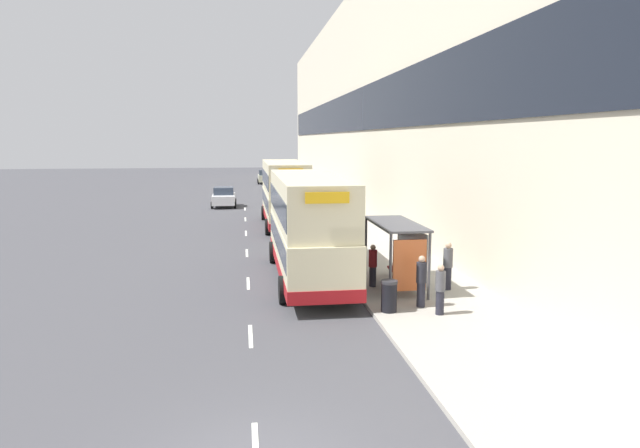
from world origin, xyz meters
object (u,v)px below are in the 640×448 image
at_px(double_decker_bus_near, 308,225).
at_px(double_decker_bus_ahead, 284,193).
at_px(bus_shelter, 402,243).
at_px(pedestrian_2, 448,265).
at_px(car_0, 265,177).
at_px(pedestrian_1, 440,289).
at_px(car_1, 224,197).
at_px(pedestrian_at_shelter, 421,281).
at_px(pedestrian_3, 373,265).
at_px(litter_bin, 389,296).

height_order(double_decker_bus_near, double_decker_bus_ahead, same).
relative_size(bus_shelter, double_decker_bus_near, 0.40).
bearing_deg(bus_shelter, pedestrian_2, -14.10).
distance_m(car_0, pedestrian_1, 58.44).
distance_m(bus_shelter, car_0, 55.06).
bearing_deg(car_1, pedestrian_2, 107.42).
bearing_deg(double_decker_bus_ahead, bus_shelter, -79.37).
bearing_deg(double_decker_bus_ahead, car_0, 89.69).
distance_m(car_1, pedestrian_at_shelter, 32.32).
xyz_separation_m(pedestrian_2, pedestrian_3, (-2.69, 0.82, -0.09)).
bearing_deg(pedestrian_3, double_decker_bus_near, 140.40).
xyz_separation_m(car_0, pedestrian_2, (4.65, -55.39, 0.18)).
xyz_separation_m(car_1, pedestrian_at_shelter, (7.54, -31.43, 0.20)).
relative_size(double_decker_bus_near, pedestrian_3, 6.46).
bearing_deg(pedestrian_2, pedestrian_at_shelter, -129.48).
bearing_deg(litter_bin, pedestrian_1, -18.76).
distance_m(pedestrian_at_shelter, pedestrian_2, 2.65).
xyz_separation_m(pedestrian_at_shelter, pedestrian_3, (-1.01, 2.87, -0.06)).
bearing_deg(pedestrian_at_shelter, car_0, 92.96).
relative_size(car_1, pedestrian_2, 2.14).
bearing_deg(double_decker_bus_near, pedestrian_at_shelter, -55.34).
relative_size(double_decker_bus_ahead, pedestrian_1, 6.25).
bearing_deg(pedestrian_1, pedestrian_2, 65.61).
height_order(bus_shelter, car_0, bus_shelter).
height_order(bus_shelter, pedestrian_1, bus_shelter).
height_order(double_decker_bus_near, car_0, double_decker_bus_near).
distance_m(car_0, litter_bin, 57.85).
bearing_deg(pedestrian_1, litter_bin, 161.24).
distance_m(double_decker_bus_near, pedestrian_at_shelter, 5.91).
relative_size(pedestrian_at_shelter, litter_bin, 1.68).
xyz_separation_m(bus_shelter, car_0, (-2.98, 54.97, -0.99)).
height_order(bus_shelter, car_1, bus_shelter).
height_order(double_decker_bus_near, car_1, double_decker_bus_near).
bearing_deg(pedestrian_at_shelter, pedestrian_3, 109.38).
xyz_separation_m(double_decker_bus_ahead, pedestrian_2, (4.86, -17.40, -1.22)).
bearing_deg(double_decker_bus_ahead, double_decker_bus_near, -90.43).
distance_m(double_decker_bus_ahead, pedestrian_1, 20.70).
height_order(bus_shelter, pedestrian_at_shelter, bus_shelter).
bearing_deg(bus_shelter, double_decker_bus_near, 145.26).
relative_size(pedestrian_1, pedestrian_2, 0.91).
height_order(double_decker_bus_ahead, pedestrian_at_shelter, double_decker_bus_ahead).
distance_m(double_decker_bus_near, pedestrian_1, 6.85).
bearing_deg(pedestrian_at_shelter, car_1, 103.48).
height_order(car_0, car_1, car_0).
bearing_deg(pedestrian_2, litter_bin, -139.96).
xyz_separation_m(pedestrian_2, litter_bin, (-2.89, -2.43, -0.40)).
relative_size(bus_shelter, pedestrian_at_shelter, 2.38).
relative_size(double_decker_bus_near, car_1, 2.72).
bearing_deg(double_decker_bus_near, litter_bin, -68.00).
height_order(pedestrian_2, pedestrian_3, pedestrian_2).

